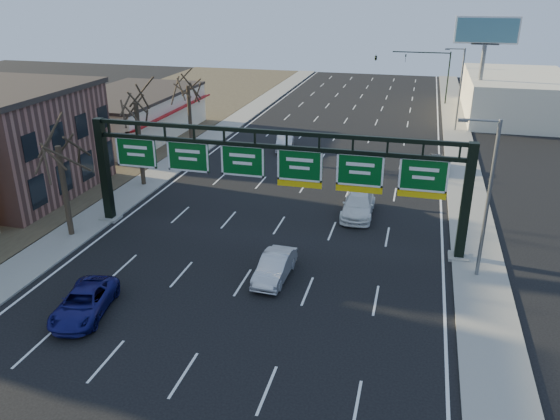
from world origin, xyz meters
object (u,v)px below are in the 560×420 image
(sign_gantry, at_px, (273,170))
(car_white_wagon, at_px, (358,205))
(car_blue_suv, at_px, (84,303))
(car_silver_sedan, at_px, (275,267))

(sign_gantry, relative_size, car_white_wagon, 4.66)
(sign_gantry, height_order, car_white_wagon, sign_gantry)
(sign_gantry, relative_size, car_blue_suv, 5.15)
(sign_gantry, distance_m, car_blue_suv, 13.49)
(car_blue_suv, distance_m, car_silver_sedan, 10.12)
(sign_gantry, relative_size, car_silver_sedan, 5.73)
(car_blue_suv, bearing_deg, car_silver_sedan, 24.94)
(car_white_wagon, bearing_deg, car_silver_sedan, -109.02)
(sign_gantry, xyz_separation_m, car_silver_sedan, (1.44, -5.08, -3.92))
(car_white_wagon, bearing_deg, sign_gantry, -133.63)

